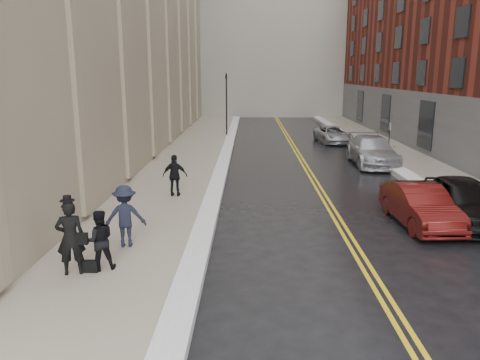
{
  "coord_description": "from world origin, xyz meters",
  "views": [
    {
      "loc": [
        -0.72,
        -8.78,
        5.17
      ],
      "look_at": [
        -1.03,
        6.85,
        1.6
      ],
      "focal_mm": 35.0,
      "sensor_mm": 36.0,
      "label": 1
    }
  ],
  "objects_px": {
    "pedestrian_b": "(125,216)",
    "car_black": "(464,201)",
    "pedestrian_main": "(70,238)",
    "pedestrian_a": "(99,240)",
    "car_maroon": "(420,205)",
    "pedestrian_c": "(175,176)",
    "car_silver_near": "(372,151)",
    "car_silver_far": "(333,134)"
  },
  "relations": [
    {
      "from": "pedestrian_main",
      "to": "car_maroon",
      "type": "bearing_deg",
      "value": -172.26
    },
    {
      "from": "car_maroon",
      "to": "pedestrian_a",
      "type": "height_order",
      "value": "pedestrian_a"
    },
    {
      "from": "car_silver_near",
      "to": "pedestrian_b",
      "type": "distance_m",
      "value": 17.44
    },
    {
      "from": "pedestrian_main",
      "to": "pedestrian_b",
      "type": "distance_m",
      "value": 2.19
    },
    {
      "from": "pedestrian_c",
      "to": "car_silver_near",
      "type": "bearing_deg",
      "value": -140.55
    },
    {
      "from": "car_black",
      "to": "pedestrian_b",
      "type": "bearing_deg",
      "value": -162.53
    },
    {
      "from": "pedestrian_a",
      "to": "pedestrian_c",
      "type": "height_order",
      "value": "pedestrian_c"
    },
    {
      "from": "car_silver_near",
      "to": "pedestrian_main",
      "type": "height_order",
      "value": "pedestrian_main"
    },
    {
      "from": "car_maroon",
      "to": "pedestrian_main",
      "type": "xyz_separation_m",
      "value": [
        -10.42,
        -4.61,
        0.41
      ]
    },
    {
      "from": "car_silver_near",
      "to": "pedestrian_c",
      "type": "relative_size",
      "value": 3.2
    },
    {
      "from": "pedestrian_a",
      "to": "pedestrian_b",
      "type": "distance_m",
      "value": 1.73
    },
    {
      "from": "car_maroon",
      "to": "car_black",
      "type": "bearing_deg",
      "value": 4.42
    },
    {
      "from": "car_silver_near",
      "to": "car_black",
      "type": "bearing_deg",
      "value": -87.07
    },
    {
      "from": "car_black",
      "to": "pedestrian_a",
      "type": "bearing_deg",
      "value": -155.03
    },
    {
      "from": "pedestrian_b",
      "to": "pedestrian_a",
      "type": "bearing_deg",
      "value": 71.57
    },
    {
      "from": "car_black",
      "to": "car_silver_far",
      "type": "bearing_deg",
      "value": 96.68
    },
    {
      "from": "pedestrian_main",
      "to": "pedestrian_b",
      "type": "relative_size",
      "value": 1.05
    },
    {
      "from": "car_black",
      "to": "pedestrian_a",
      "type": "xyz_separation_m",
      "value": [
        -11.4,
        -4.51,
        0.13
      ]
    },
    {
      "from": "pedestrian_b",
      "to": "car_black",
      "type": "bearing_deg",
      "value": -176.37
    },
    {
      "from": "car_black",
      "to": "car_maroon",
      "type": "relative_size",
      "value": 1.11
    },
    {
      "from": "car_silver_far",
      "to": "pedestrian_c",
      "type": "xyz_separation_m",
      "value": [
        -9.47,
        -16.66,
        0.39
      ]
    },
    {
      "from": "car_silver_near",
      "to": "car_silver_far",
      "type": "height_order",
      "value": "car_silver_near"
    },
    {
      "from": "pedestrian_a",
      "to": "pedestrian_b",
      "type": "xyz_separation_m",
      "value": [
        0.24,
        1.71,
        0.12
      ]
    },
    {
      "from": "car_silver_near",
      "to": "pedestrian_a",
      "type": "xyz_separation_m",
      "value": [
        -10.98,
        -15.44,
        0.14
      ]
    },
    {
      "from": "car_black",
      "to": "pedestrian_c",
      "type": "relative_size",
      "value": 2.75
    },
    {
      "from": "car_maroon",
      "to": "pedestrian_c",
      "type": "xyz_separation_m",
      "value": [
        -9.0,
        3.25,
        0.31
      ]
    },
    {
      "from": "car_maroon",
      "to": "pedestrian_c",
      "type": "relative_size",
      "value": 2.48
    },
    {
      "from": "pedestrian_main",
      "to": "pedestrian_c",
      "type": "distance_m",
      "value": 7.99
    },
    {
      "from": "car_silver_near",
      "to": "pedestrian_a",
      "type": "bearing_deg",
      "value": -124.66
    },
    {
      "from": "car_maroon",
      "to": "car_silver_far",
      "type": "xyz_separation_m",
      "value": [
        0.46,
        19.91,
        -0.08
      ]
    },
    {
      "from": "car_maroon",
      "to": "pedestrian_b",
      "type": "bearing_deg",
      "value": -167.57
    },
    {
      "from": "pedestrian_a",
      "to": "pedestrian_main",
      "type": "bearing_deg",
      "value": 3.62
    },
    {
      "from": "car_maroon",
      "to": "pedestrian_main",
      "type": "distance_m",
      "value": 11.4
    },
    {
      "from": "car_silver_far",
      "to": "pedestrian_c",
      "type": "height_order",
      "value": "pedestrian_c"
    },
    {
      "from": "car_maroon",
      "to": "pedestrian_a",
      "type": "bearing_deg",
      "value": -159.05
    },
    {
      "from": "pedestrian_main",
      "to": "pedestrian_b",
      "type": "height_order",
      "value": "pedestrian_main"
    },
    {
      "from": "pedestrian_main",
      "to": "pedestrian_c",
      "type": "height_order",
      "value": "pedestrian_main"
    },
    {
      "from": "pedestrian_main",
      "to": "pedestrian_a",
      "type": "xyz_separation_m",
      "value": [
        0.62,
        0.3,
        -0.17
      ]
    },
    {
      "from": "car_silver_near",
      "to": "pedestrian_main",
      "type": "distance_m",
      "value": 19.56
    },
    {
      "from": "car_maroon",
      "to": "pedestrian_c",
      "type": "distance_m",
      "value": 9.58
    },
    {
      "from": "car_black",
      "to": "pedestrian_main",
      "type": "distance_m",
      "value": 12.95
    },
    {
      "from": "car_maroon",
      "to": "pedestrian_a",
      "type": "distance_m",
      "value": 10.71
    }
  ]
}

